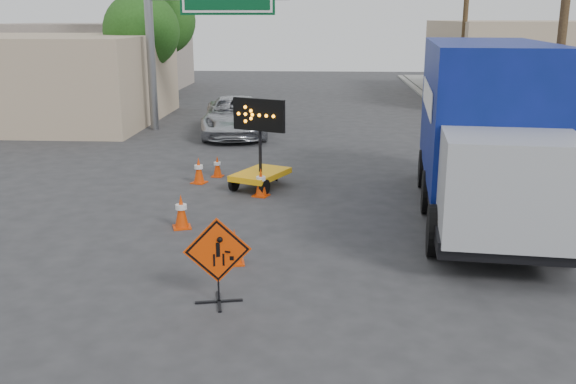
# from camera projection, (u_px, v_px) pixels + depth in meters

# --- Properties ---
(ground) EXTENTS (100.00, 100.00, 0.00)m
(ground) POSITION_uv_depth(u_px,v_px,m) (257.00, 313.00, 10.81)
(ground) COLOR #2D2D30
(ground) RESTS_ON ground
(curb_right) EXTENTS (0.40, 60.00, 0.12)m
(curb_right) POSITION_uv_depth(u_px,v_px,m) (483.00, 144.00, 24.81)
(curb_right) COLOR gray
(curb_right) RESTS_ON ground
(sidewalk_right) EXTENTS (4.00, 60.00, 0.15)m
(sidewalk_right) POSITION_uv_depth(u_px,v_px,m) (544.00, 145.00, 24.67)
(sidewalk_right) COLOR gray
(sidewalk_right) RESTS_ON ground
(storefront_left_near) EXTENTS (14.00, 10.00, 4.00)m
(storefront_left_near) POSITION_uv_depth(u_px,v_px,m) (8.00, 79.00, 30.36)
(storefront_left_near) COLOR tan
(storefront_left_near) RESTS_ON ground
(storefront_left_far) EXTENTS (12.00, 10.00, 4.40)m
(storefront_left_far) POSITION_uv_depth(u_px,v_px,m) (92.00, 57.00, 43.84)
(storefront_left_far) COLOR #A59689
(storefront_left_far) RESTS_ON ground
(building_right_far) EXTENTS (10.00, 14.00, 4.60)m
(building_right_far) POSITION_uv_depth(u_px,v_px,m) (526.00, 61.00, 38.32)
(building_right_far) COLOR tan
(building_right_far) RESTS_ON ground
(highway_gantry) EXTENTS (6.18, 0.38, 6.90)m
(highway_gantry) POSITION_uv_depth(u_px,v_px,m) (196.00, 11.00, 27.02)
(highway_gantry) COLOR slate
(highway_gantry) RESTS_ON ground
(utility_pole_near) EXTENTS (1.80, 0.26, 9.00)m
(utility_pole_near) POSITION_uv_depth(u_px,v_px,m) (563.00, 22.00, 18.73)
(utility_pole_near) COLOR #4E3C21
(utility_pole_near) RESTS_ON ground
(utility_pole_far) EXTENTS (1.80, 0.26, 9.00)m
(utility_pole_far) POSITION_uv_depth(u_px,v_px,m) (465.00, 20.00, 32.21)
(utility_pole_far) COLOR #4E3C21
(utility_pole_far) RESTS_ON ground
(tree_left_near) EXTENTS (3.71, 3.71, 6.03)m
(tree_left_near) POSITION_uv_depth(u_px,v_px,m) (142.00, 31.00, 31.36)
(tree_left_near) COLOR #4E3C21
(tree_left_near) RESTS_ON ground
(tree_left_far) EXTENTS (4.10, 4.10, 6.66)m
(tree_left_far) POSITION_uv_depth(u_px,v_px,m) (162.00, 21.00, 39.01)
(tree_left_far) COLOR #4E3C21
(tree_left_far) RESTS_ON ground
(construction_sign) EXTENTS (1.15, 0.82, 1.55)m
(construction_sign) POSITION_uv_depth(u_px,v_px,m) (218.00, 258.00, 10.99)
(construction_sign) COLOR black
(construction_sign) RESTS_ON ground
(arrow_board) EXTENTS (1.76, 2.12, 2.61)m
(arrow_board) POSITION_uv_depth(u_px,v_px,m) (260.00, 168.00, 18.55)
(arrow_board) COLOR #F8A90D
(arrow_board) RESTS_ON ground
(pickup_truck) EXTENTS (3.24, 5.95, 1.58)m
(pickup_truck) POSITION_uv_depth(u_px,v_px,m) (236.00, 116.00, 26.92)
(pickup_truck) COLOR #B9BBC1
(pickup_truck) RESTS_ON ground
(box_truck) EXTENTS (3.55, 9.15, 4.24)m
(box_truck) POSITION_uv_depth(u_px,v_px,m) (484.00, 140.00, 15.60)
(box_truck) COLOR black
(box_truck) RESTS_ON ground
(cone_a) EXTENTS (0.44, 0.44, 0.74)m
(cone_a) POSITION_uv_depth(u_px,v_px,m) (235.00, 246.00, 12.87)
(cone_a) COLOR #D53804
(cone_a) RESTS_ON ground
(cone_b) EXTENTS (0.52, 0.52, 0.82)m
(cone_b) POSITION_uv_depth(u_px,v_px,m) (181.00, 211.00, 15.07)
(cone_b) COLOR #D53804
(cone_b) RESTS_ON ground
(cone_c) EXTENTS (0.52, 0.52, 0.80)m
(cone_c) POSITION_uv_depth(u_px,v_px,m) (261.00, 182.00, 17.75)
(cone_c) COLOR #D53804
(cone_c) RESTS_ON ground
(cone_d) EXTENTS (0.50, 0.50, 0.79)m
(cone_d) POSITION_uv_depth(u_px,v_px,m) (199.00, 170.00, 19.16)
(cone_d) COLOR #D53804
(cone_d) RESTS_ON ground
(cone_e) EXTENTS (0.38, 0.38, 0.66)m
(cone_e) POSITION_uv_depth(u_px,v_px,m) (217.00, 166.00, 19.96)
(cone_e) COLOR #D53804
(cone_e) RESTS_ON ground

